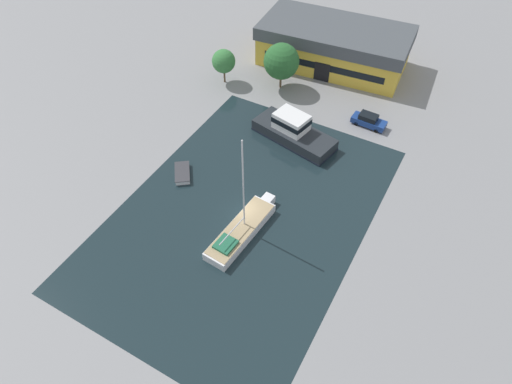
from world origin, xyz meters
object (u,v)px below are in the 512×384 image
(small_dinghy, at_px, (182,173))
(parked_car, at_px, (369,120))
(warehouse_building, at_px, (334,45))
(quay_tree_by_water, at_px, (224,61))
(sailboat_moored, at_px, (241,230))
(motor_cruiser, at_px, (293,131))
(quay_tree_near_building, at_px, (281,61))

(small_dinghy, bearing_deg, parked_car, -165.98)
(warehouse_building, relative_size, quay_tree_by_water, 4.49)
(sailboat_moored, height_order, motor_cruiser, sailboat_moored)
(quay_tree_near_building, bearing_deg, parked_car, -9.02)
(small_dinghy, bearing_deg, warehouse_building, -137.29)
(sailboat_moored, xyz_separation_m, small_dinghy, (-10.93, 4.29, -0.33))
(parked_car, bearing_deg, small_dinghy, -36.71)
(warehouse_building, relative_size, small_dinghy, 5.98)
(quay_tree_near_building, bearing_deg, small_dinghy, -94.82)
(quay_tree_by_water, xyz_separation_m, small_dinghy, (6.17, -19.76, -3.20))
(sailboat_moored, distance_m, motor_cruiser, 17.19)
(sailboat_moored, bearing_deg, quay_tree_by_water, 129.91)
(quay_tree_near_building, relative_size, sailboat_moored, 0.54)
(parked_car, xyz_separation_m, sailboat_moored, (-5.66, -24.59, -0.22))
(quay_tree_near_building, distance_m, motor_cruiser, 12.42)
(sailboat_moored, relative_size, small_dinghy, 3.27)
(sailboat_moored, bearing_deg, quay_tree_near_building, 113.03)
(quay_tree_near_building, bearing_deg, motor_cruiser, -55.05)
(warehouse_building, relative_size, sailboat_moored, 1.83)
(warehouse_building, relative_size, quay_tree_near_building, 3.40)
(quay_tree_by_water, relative_size, small_dinghy, 1.33)
(quay_tree_near_building, xyz_separation_m, quay_tree_by_water, (-8.08, -2.87, -0.84))
(parked_car, xyz_separation_m, motor_cruiser, (-7.78, -7.55, 0.47))
(quay_tree_by_water, bearing_deg, parked_car, 1.35)
(quay_tree_near_building, distance_m, parked_car, 15.27)
(warehouse_building, bearing_deg, parked_car, -54.57)
(quay_tree_near_building, xyz_separation_m, sailboat_moored, (9.02, -26.92, -3.70))
(quay_tree_by_water, height_order, motor_cruiser, quay_tree_by_water)
(warehouse_building, distance_m, sailboat_moored, 37.32)
(warehouse_building, xyz_separation_m, parked_car, (10.51, -12.33, -2.29))
(parked_car, distance_m, small_dinghy, 26.22)
(sailboat_moored, height_order, small_dinghy, sailboat_moored)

